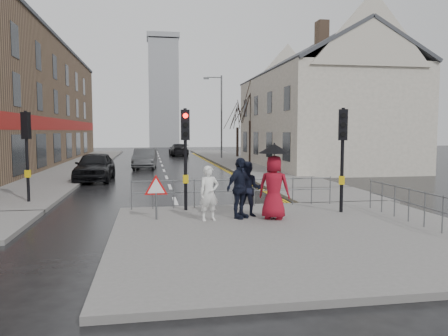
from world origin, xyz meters
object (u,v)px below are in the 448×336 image
object	(u,v)px
pedestrian_b	(248,189)
car_mid	(145,158)
pedestrian_a	(209,193)
pedestrian_d	(240,188)
pedestrian_with_umbrella	(274,180)
car_parked	(95,166)

from	to	relation	value
pedestrian_b	car_mid	bearing A→B (deg)	119.59
pedestrian_a	pedestrian_b	distance (m)	1.35
pedestrian_d	car_mid	bearing A→B (deg)	60.03
pedestrian_b	pedestrian_with_umbrella	bearing A→B (deg)	-18.21
pedestrian_b	car_mid	distance (m)	20.13
pedestrian_with_umbrella	car_parked	distance (m)	14.22
pedestrian_b	pedestrian_a	bearing A→B (deg)	-142.24
pedestrian_b	pedestrian_d	distance (m)	0.42
pedestrian_a	pedestrian_with_umbrella	world-z (taller)	pedestrian_with_umbrella
pedestrian_a	pedestrian_b	size ratio (longest dim) A/B	0.95
pedestrian_a	car_mid	size ratio (longest dim) A/B	0.36
pedestrian_with_umbrella	pedestrian_d	xyz separation A→B (m)	(-1.00, 0.28, -0.26)
pedestrian_b	pedestrian_with_umbrella	distance (m)	0.91
car_mid	pedestrian_b	bearing A→B (deg)	-76.63
pedestrian_a	pedestrian_with_umbrella	size ratio (longest dim) A/B	0.72
pedestrian_b	pedestrian_with_umbrella	world-z (taller)	pedestrian_with_umbrella
pedestrian_a	pedestrian_with_umbrella	distance (m)	1.99
pedestrian_d	car_parked	bearing A→B (deg)	76.39
car_parked	car_mid	size ratio (longest dim) A/B	1.06
car_parked	pedestrian_with_umbrella	bearing A→B (deg)	-60.40
pedestrian_with_umbrella	pedestrian_b	bearing A→B (deg)	141.81
car_parked	pedestrian_b	bearing A→B (deg)	-61.85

